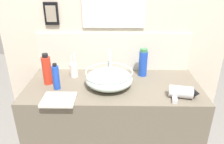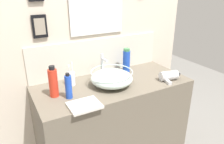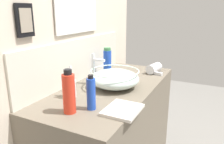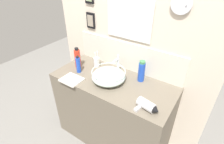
{
  "view_description": "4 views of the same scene",
  "coord_description": "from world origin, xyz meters",
  "px_view_note": "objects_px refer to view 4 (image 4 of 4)",
  "views": [
    {
      "loc": [
        0.01,
        -1.42,
        1.61
      ],
      "look_at": [
        -0.01,
        0.0,
        0.96
      ],
      "focal_mm": 35.0,
      "sensor_mm": 36.0,
      "label": 1
    },
    {
      "loc": [
        -0.79,
        -1.42,
        1.62
      ],
      "look_at": [
        -0.01,
        0.0,
        0.96
      ],
      "focal_mm": 35.0,
      "sensor_mm": 36.0,
      "label": 2
    },
    {
      "loc": [
        -1.31,
        -0.65,
        1.38
      ],
      "look_at": [
        -0.01,
        0.0,
        0.96
      ],
      "focal_mm": 35.0,
      "sensor_mm": 36.0,
      "label": 3
    },
    {
      "loc": [
        0.8,
        -1.19,
        1.89
      ],
      "look_at": [
        -0.01,
        0.0,
        0.96
      ],
      "focal_mm": 28.0,
      "sensor_mm": 36.0,
      "label": 4
    }
  ],
  "objects_px": {
    "hair_drier": "(147,106)",
    "toothbrush_cup": "(97,62)",
    "glass_bowl_sink": "(109,76)",
    "faucet": "(117,64)",
    "spray_bottle": "(78,65)",
    "hand_towel": "(72,80)",
    "soap_dispenser": "(142,71)",
    "shampoo_bottle": "(78,58)"
  },
  "relations": [
    {
      "from": "hair_drier",
      "to": "toothbrush_cup",
      "type": "distance_m",
      "value": 0.82
    },
    {
      "from": "glass_bowl_sink",
      "to": "faucet",
      "type": "xyz_separation_m",
      "value": [
        0.0,
        0.16,
        0.06
      ]
    },
    {
      "from": "toothbrush_cup",
      "to": "spray_bottle",
      "type": "relative_size",
      "value": 1.01
    },
    {
      "from": "faucet",
      "to": "soap_dispenser",
      "type": "height_order",
      "value": "soap_dispenser"
    },
    {
      "from": "soap_dispenser",
      "to": "shampoo_bottle",
      "type": "distance_m",
      "value": 0.73
    },
    {
      "from": "soap_dispenser",
      "to": "shampoo_bottle",
      "type": "xyz_separation_m",
      "value": [
        -0.71,
        -0.15,
        0.0
      ]
    },
    {
      "from": "glass_bowl_sink",
      "to": "hair_drier",
      "type": "relative_size",
      "value": 1.65
    },
    {
      "from": "hair_drier",
      "to": "shampoo_bottle",
      "type": "bearing_deg",
      "value": 168.61
    },
    {
      "from": "hair_drier",
      "to": "toothbrush_cup",
      "type": "relative_size",
      "value": 1.05
    },
    {
      "from": "toothbrush_cup",
      "to": "hand_towel",
      "type": "xyz_separation_m",
      "value": [
        -0.04,
        -0.36,
        -0.05
      ]
    },
    {
      "from": "faucet",
      "to": "soap_dispenser",
      "type": "bearing_deg",
      "value": 7.3
    },
    {
      "from": "glass_bowl_sink",
      "to": "faucet",
      "type": "distance_m",
      "value": 0.17
    },
    {
      "from": "shampoo_bottle",
      "to": "hand_towel",
      "type": "distance_m",
      "value": 0.29
    },
    {
      "from": "soap_dispenser",
      "to": "hand_towel",
      "type": "bearing_deg",
      "value": -145.79
    },
    {
      "from": "hair_drier",
      "to": "hand_towel",
      "type": "relative_size",
      "value": 0.97
    },
    {
      "from": "glass_bowl_sink",
      "to": "soap_dispenser",
      "type": "height_order",
      "value": "soap_dispenser"
    },
    {
      "from": "hair_drier",
      "to": "soap_dispenser",
      "type": "distance_m",
      "value": 0.41
    },
    {
      "from": "toothbrush_cup",
      "to": "hand_towel",
      "type": "height_order",
      "value": "toothbrush_cup"
    },
    {
      "from": "hair_drier",
      "to": "glass_bowl_sink",
      "type": "bearing_deg",
      "value": 163.18
    },
    {
      "from": "toothbrush_cup",
      "to": "glass_bowl_sink",
      "type": "bearing_deg",
      "value": -30.01
    },
    {
      "from": "hair_drier",
      "to": "shampoo_bottle",
      "type": "xyz_separation_m",
      "value": [
        -0.94,
        0.19,
        0.07
      ]
    },
    {
      "from": "shampoo_bottle",
      "to": "spray_bottle",
      "type": "bearing_deg",
      "value": -43.53
    },
    {
      "from": "faucet",
      "to": "spray_bottle",
      "type": "bearing_deg",
      "value": -151.77
    },
    {
      "from": "soap_dispenser",
      "to": "shampoo_bottle",
      "type": "bearing_deg",
      "value": -168.02
    },
    {
      "from": "spray_bottle",
      "to": "soap_dispenser",
      "type": "height_order",
      "value": "soap_dispenser"
    },
    {
      "from": "glass_bowl_sink",
      "to": "spray_bottle",
      "type": "xyz_separation_m",
      "value": [
        -0.37,
        -0.04,
        0.03
      ]
    },
    {
      "from": "soap_dispenser",
      "to": "faucet",
      "type": "bearing_deg",
      "value": -172.7
    },
    {
      "from": "spray_bottle",
      "to": "hand_towel",
      "type": "xyz_separation_m",
      "value": [
        0.05,
        -0.16,
        -0.08
      ]
    },
    {
      "from": "faucet",
      "to": "hair_drier",
      "type": "bearing_deg",
      "value": -32.26
    },
    {
      "from": "hand_towel",
      "to": "hair_drier",
      "type": "bearing_deg",
      "value": 3.77
    },
    {
      "from": "spray_bottle",
      "to": "shampoo_bottle",
      "type": "relative_size",
      "value": 0.82
    },
    {
      "from": "glass_bowl_sink",
      "to": "hand_towel",
      "type": "relative_size",
      "value": 1.6
    },
    {
      "from": "toothbrush_cup",
      "to": "soap_dispenser",
      "type": "height_order",
      "value": "soap_dispenser"
    },
    {
      "from": "glass_bowl_sink",
      "to": "faucet",
      "type": "height_order",
      "value": "faucet"
    },
    {
      "from": "glass_bowl_sink",
      "to": "faucet",
      "type": "bearing_deg",
      "value": 90.0
    },
    {
      "from": "glass_bowl_sink",
      "to": "shampoo_bottle",
      "type": "bearing_deg",
      "value": 174.68
    },
    {
      "from": "shampoo_bottle",
      "to": "hand_towel",
      "type": "bearing_deg",
      "value": -61.01
    },
    {
      "from": "shampoo_bottle",
      "to": "hand_towel",
      "type": "height_order",
      "value": "shampoo_bottle"
    },
    {
      "from": "faucet",
      "to": "shampoo_bottle",
      "type": "relative_size",
      "value": 0.95
    },
    {
      "from": "glass_bowl_sink",
      "to": "hair_drier",
      "type": "distance_m",
      "value": 0.51
    },
    {
      "from": "toothbrush_cup",
      "to": "spray_bottle",
      "type": "xyz_separation_m",
      "value": [
        -0.09,
        -0.2,
        0.03
      ]
    },
    {
      "from": "faucet",
      "to": "soap_dispenser",
      "type": "relative_size",
      "value": 0.99
    }
  ]
}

